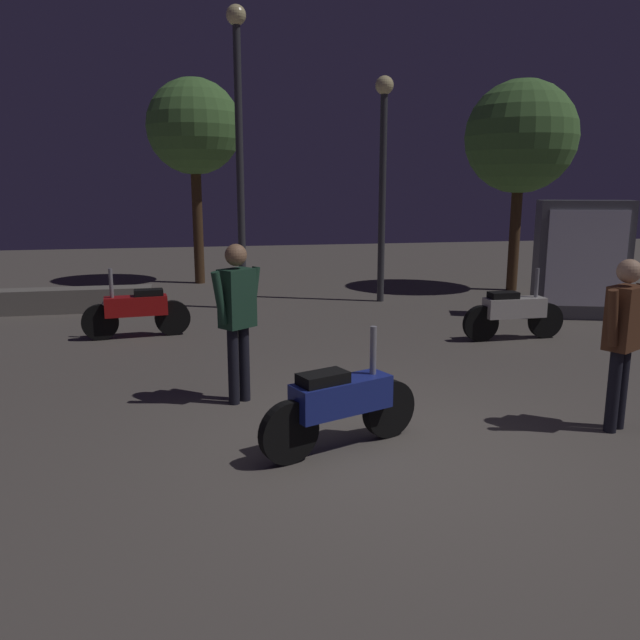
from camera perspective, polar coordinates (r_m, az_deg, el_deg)
name	(u,v)px	position (r m, az deg, el deg)	size (l,w,h in m)	color
ground_plane	(400,452)	(5.93, 7.14, -11.66)	(40.00, 40.00, 0.00)	#605951
motorcycle_blue_foreground	(341,404)	(5.80, 1.90, -7.47)	(1.58, 0.71, 1.11)	black
motorcycle_red_parked_left	(137,310)	(10.42, -16.06, 0.85)	(1.66, 0.41, 1.11)	black
motorcycle_white_parked_right	(514,312)	(10.31, 16.93, 0.69)	(1.66, 0.31, 1.11)	black
person_rider_beside	(237,309)	(6.95, -7.40, 0.99)	(0.59, 0.48, 1.76)	black
person_bystander_far	(623,330)	(6.75, 25.47, -0.81)	(0.62, 0.40, 1.69)	black
streetlamp_near	(239,124)	(12.38, -7.26, 16.94)	(0.36, 0.36, 5.51)	#38383D
streetlamp_far	(383,159)	(13.09, 5.65, 14.11)	(0.36, 0.36, 4.43)	#38383D
tree_left_bg	(194,128)	(15.83, -11.19, 16.47)	(2.20, 2.20, 4.79)	#4C331E
tree_center_bg	(521,138)	(15.12, 17.50, 15.27)	(2.43, 2.43, 4.60)	#4C331E
kiosk_billboard	(582,260)	(12.36, 22.35, 5.00)	(1.68, 0.96, 2.10)	#595960
planter_wall_low	(62,300)	(13.00, -22.04, 1.63)	(3.30, 0.50, 0.45)	gray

